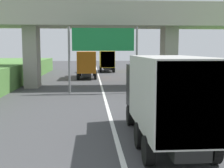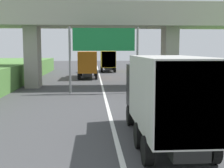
{
  "view_description": "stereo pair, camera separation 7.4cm",
  "coord_description": "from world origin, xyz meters",
  "views": [
    {
      "loc": [
        -1.02,
        3.76,
        3.69
      ],
      "look_at": [
        0.0,
        18.03,
        2.0
      ],
      "focal_mm": 46.85,
      "sensor_mm": 36.0,
      "label": 1
    },
    {
      "loc": [
        -0.94,
        3.76,
        3.69
      ],
      "look_at": [
        0.0,
        18.03,
        2.0
      ],
      "focal_mm": 46.85,
      "sensor_mm": 36.0,
      "label": 2
    }
  ],
  "objects": [
    {
      "name": "overhead_highway_sign",
      "position": [
        0.0,
        28.42,
        4.14
      ],
      "size": [
        5.88,
        0.18,
        5.58
      ],
      "color": "slate",
      "rests_on": "ground"
    },
    {
      "name": "truck_black",
      "position": [
        1.85,
        14.96,
        1.93
      ],
      "size": [
        2.44,
        7.3,
        3.44
      ],
      "color": "black",
      "rests_on": "ground"
    },
    {
      "name": "truck_yellow",
      "position": [
        1.57,
        52.97,
        1.93
      ],
      "size": [
        2.44,
        7.3,
        3.44
      ],
      "color": "black",
      "rests_on": "ground"
    },
    {
      "name": "lane_centre_stripe",
      "position": [
        0.0,
        26.23,
        0.0
      ],
      "size": [
        0.2,
        92.46,
        0.01
      ],
      "primitive_type": "cube",
      "color": "white",
      "rests_on": "ground"
    },
    {
      "name": "truck_orange",
      "position": [
        -1.59,
        42.07,
        1.93
      ],
      "size": [
        2.44,
        7.3,
        3.44
      ],
      "color": "black",
      "rests_on": "ground"
    },
    {
      "name": "construction_barrel_4",
      "position": [
        6.55,
        24.47,
        0.46
      ],
      "size": [
        0.57,
        0.57,
        0.9
      ],
      "color": "orange",
      "rests_on": "ground"
    },
    {
      "name": "overpass_bridge",
      "position": [
        0.0,
        32.79,
        6.13
      ],
      "size": [
        40.0,
        4.8,
        8.08
      ],
      "color": "#9E998E",
      "rests_on": "ground"
    },
    {
      "name": "car_blue",
      "position": [
        -1.67,
        51.1,
        0.86
      ],
      "size": [
        1.86,
        4.1,
        1.72
      ],
      "color": "#233D9E",
      "rests_on": "ground"
    }
  ]
}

